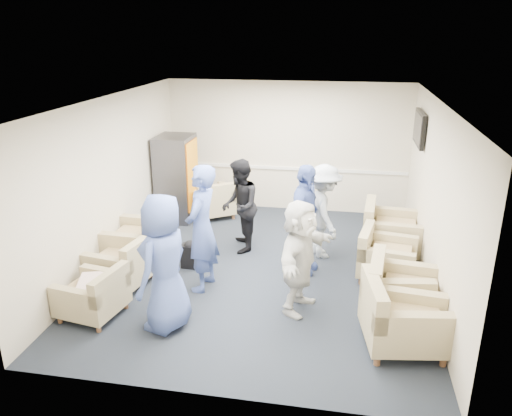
% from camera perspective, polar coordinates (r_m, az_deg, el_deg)
% --- Properties ---
extents(floor, '(6.00, 6.00, 0.00)m').
position_cam_1_polar(floor, '(8.12, 0.82, -7.07)').
color(floor, black).
rests_on(floor, ground).
extents(ceiling, '(6.00, 6.00, 0.00)m').
position_cam_1_polar(ceiling, '(7.31, 0.92, 12.16)').
color(ceiling, silver).
rests_on(ceiling, back_wall).
extents(back_wall, '(5.00, 0.02, 2.70)m').
position_cam_1_polar(back_wall, '(10.48, 3.57, 6.96)').
color(back_wall, beige).
rests_on(back_wall, floor).
extents(front_wall, '(5.00, 0.02, 2.70)m').
position_cam_1_polar(front_wall, '(4.90, -4.94, -8.56)').
color(front_wall, beige).
rests_on(front_wall, floor).
extents(left_wall, '(0.02, 6.00, 2.70)m').
position_cam_1_polar(left_wall, '(8.37, -16.30, 2.88)').
color(left_wall, beige).
rests_on(left_wall, floor).
extents(right_wall, '(0.02, 6.00, 2.70)m').
position_cam_1_polar(right_wall, '(7.64, 19.71, 0.90)').
color(right_wall, beige).
rests_on(right_wall, floor).
extents(chair_rail, '(4.98, 0.04, 0.06)m').
position_cam_1_polar(chair_rail, '(10.57, 3.50, 4.56)').
color(chair_rail, silver).
rests_on(chair_rail, back_wall).
extents(tv, '(0.10, 1.00, 0.58)m').
position_cam_1_polar(tv, '(9.19, 18.17, 8.63)').
color(tv, black).
rests_on(tv, right_wall).
extents(armchair_left_near, '(0.87, 0.87, 0.60)m').
position_cam_1_polar(armchair_left_near, '(7.10, -17.92, -9.59)').
color(armchair_left_near, '#9C8C64').
rests_on(armchair_left_near, floor).
extents(armchair_left_mid, '(0.95, 0.95, 0.66)m').
position_cam_1_polar(armchair_left_mid, '(7.80, -14.80, -6.30)').
color(armchair_left_mid, '#9C8C64').
rests_on(armchair_left_mid, floor).
extents(armchair_left_far, '(0.98, 0.98, 0.75)m').
position_cam_1_polar(armchair_left_far, '(8.35, -12.91, -3.98)').
color(armchair_left_far, '#9C8C64').
rests_on(armchair_left_far, floor).
extents(armchair_right_near, '(1.07, 1.07, 0.75)m').
position_cam_1_polar(armchair_right_near, '(6.39, 16.01, -12.10)').
color(armchair_right_near, '#9C8C64').
rests_on(armchair_right_near, floor).
extents(armchair_right_midnear, '(1.04, 1.04, 0.75)m').
position_cam_1_polar(armchair_right_midnear, '(6.88, 16.17, -9.69)').
color(armchair_right_midnear, '#9C8C64').
rests_on(armchair_right_midnear, floor).
extents(armchair_right_midfar, '(0.96, 0.96, 0.67)m').
position_cam_1_polar(armchair_right_midfar, '(8.00, 14.38, -5.53)').
color(armchair_right_midfar, '#9C8C64').
rests_on(armchair_right_midfar, floor).
extents(armchair_right_far, '(1.02, 1.02, 0.75)m').
position_cam_1_polar(armchair_right_far, '(8.86, 14.82, -2.72)').
color(armchair_right_far, '#9C8C64').
rests_on(armchair_right_far, floor).
extents(armchair_corner, '(1.15, 1.15, 0.66)m').
position_cam_1_polar(armchair_corner, '(10.26, -4.94, 0.70)').
color(armchair_corner, '#9C8C64').
rests_on(armchair_corner, floor).
extents(vending_machine, '(0.70, 0.81, 1.71)m').
position_cam_1_polar(vending_machine, '(10.12, -9.06, 3.39)').
color(vending_machine, '#49484F').
rests_on(vending_machine, floor).
extents(backpack, '(0.28, 0.21, 0.47)m').
position_cam_1_polar(backpack, '(8.18, -7.55, -5.17)').
color(backpack, black).
rests_on(backpack, floor).
extents(pillow, '(0.51, 0.59, 0.14)m').
position_cam_1_polar(pillow, '(7.03, -18.04, -8.34)').
color(pillow, silver).
rests_on(pillow, armchair_left_near).
extents(person_front_left, '(0.78, 1.00, 1.81)m').
position_cam_1_polar(person_front_left, '(6.39, -10.45, -6.24)').
color(person_front_left, '#4358A1').
rests_on(person_front_left, floor).
extents(person_mid_left, '(0.53, 0.74, 1.90)m').
position_cam_1_polar(person_mid_left, '(7.26, -6.22, -2.35)').
color(person_mid_left, '#4358A1').
rests_on(person_mid_left, floor).
extents(person_back_left, '(0.77, 0.90, 1.62)m').
position_cam_1_polar(person_back_left, '(8.54, -1.86, 0.22)').
color(person_back_left, black).
rests_on(person_back_left, floor).
extents(person_back_right, '(0.90, 1.17, 1.60)m').
position_cam_1_polar(person_back_right, '(8.39, 7.75, -0.40)').
color(person_back_right, silver).
rests_on(person_back_right, floor).
extents(person_mid_right, '(0.68, 1.11, 1.76)m').
position_cam_1_polar(person_mid_right, '(7.76, 5.53, -1.36)').
color(person_mid_right, '#4358A1').
rests_on(person_mid_right, floor).
extents(person_front_right, '(0.87, 1.55, 1.59)m').
position_cam_1_polar(person_front_right, '(6.74, 5.03, -5.56)').
color(person_front_right, silver).
rests_on(person_front_right, floor).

